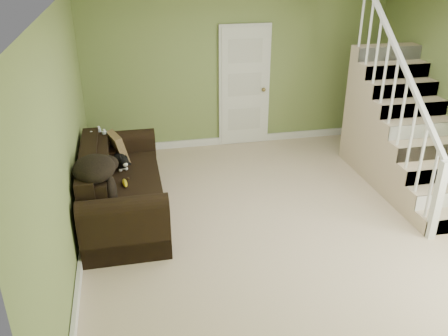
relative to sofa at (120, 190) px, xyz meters
name	(u,v)px	position (x,y,z in m)	size (l,w,h in m)	color
floor	(288,224)	(2.02, -0.70, -0.34)	(5.00, 5.50, 0.01)	#C6B18F
ceiling	(303,5)	(2.02, -0.70, 2.26)	(5.00, 5.50, 0.01)	white
wall_back	(238,69)	(2.02, 2.05, 0.96)	(5.00, 0.04, 2.60)	olive
wall_front	(446,280)	(2.02, -3.45, 0.96)	(5.00, 0.04, 2.60)	olive
wall_left	(64,144)	(-0.48, -0.70, 0.96)	(0.04, 5.50, 2.60)	olive
baseboard_back	(238,139)	(2.02, 2.02, -0.28)	(5.00, 0.04, 0.12)	white
baseboard_left	(83,244)	(-0.45, -0.70, -0.28)	(0.04, 5.50, 0.12)	white
door	(244,87)	(2.12, 2.01, 0.67)	(0.86, 0.12, 2.02)	white
staircase	(400,136)	(4.01, 0.27, 0.30)	(1.00, 2.51, 2.82)	#C6B18F
sofa	(120,190)	(0.00, 0.00, 0.00)	(0.97, 2.24, 0.89)	black
side_table	(103,166)	(-0.23, 0.78, 0.00)	(0.67, 0.67, 0.89)	black
cat	(120,162)	(0.04, 0.35, 0.24)	(0.32, 0.52, 0.25)	black
banana	(125,183)	(0.08, -0.15, 0.17)	(0.06, 0.21, 0.06)	gold
throw_pillow	(118,147)	(0.02, 0.62, 0.33)	(0.10, 0.39, 0.39)	brown
throw_blanket	(94,169)	(-0.23, -0.54, 0.58)	(0.46, 0.60, 0.25)	black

